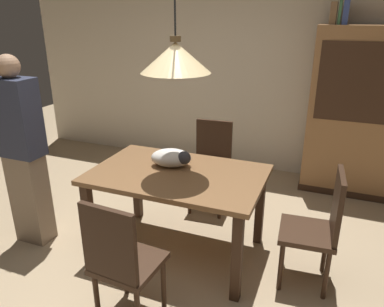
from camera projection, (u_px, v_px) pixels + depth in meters
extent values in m
plane|color=tan|center=(162.00, 289.00, 2.79)|extent=(10.00, 10.00, 0.00)
cube|color=beige|center=(252.00, 57.00, 4.58)|extent=(6.40, 0.10, 2.90)
cube|color=brown|center=(177.00, 175.00, 2.99)|extent=(1.40, 0.90, 0.04)
cube|color=#382316|center=(89.00, 223.00, 3.00)|extent=(0.07, 0.07, 0.71)
cube|color=#382316|center=(237.00, 258.00, 2.57)|extent=(0.07, 0.07, 0.71)
cube|color=#382316|center=(137.00, 185.00, 3.68)|extent=(0.07, 0.07, 0.71)
cube|color=#382316|center=(260.00, 207.00, 3.25)|extent=(0.07, 0.07, 0.71)
cube|color=#382316|center=(129.00, 263.00, 2.40)|extent=(0.43, 0.43, 0.04)
cube|color=#322014|center=(109.00, 244.00, 2.16)|extent=(0.38, 0.06, 0.48)
cylinder|color=#382316|center=(163.00, 283.00, 2.55)|extent=(0.04, 0.04, 0.41)
cylinder|color=#382316|center=(125.00, 270.00, 2.68)|extent=(0.04, 0.04, 0.41)
cylinder|color=#382316|center=(97.00, 299.00, 2.41)|extent=(0.04, 0.04, 0.41)
cube|color=#382316|center=(307.00, 233.00, 2.74)|extent=(0.43, 0.43, 0.04)
cube|color=#322014|center=(338.00, 205.00, 2.59)|extent=(0.07, 0.38, 0.48)
cylinder|color=#382316|center=(284.00, 242.00, 3.00)|extent=(0.04, 0.04, 0.41)
cylinder|color=#382316|center=(281.00, 267.00, 2.72)|extent=(0.04, 0.04, 0.41)
cylinder|color=#382316|center=(325.00, 249.00, 2.92)|extent=(0.04, 0.04, 0.41)
cylinder|color=#382316|center=(326.00, 275.00, 2.63)|extent=(0.04, 0.04, 0.41)
cube|color=#382316|center=(209.00, 172.00, 3.79)|extent=(0.42, 0.42, 0.04)
cube|color=#322014|center=(214.00, 142.00, 3.86)|extent=(0.38, 0.06, 0.48)
cylinder|color=#382316|center=(189.00, 196.00, 3.78)|extent=(0.04, 0.04, 0.41)
cylinder|color=#382316|center=(220.00, 200.00, 3.68)|extent=(0.04, 0.04, 0.41)
cylinder|color=#382316|center=(199.00, 183.00, 4.06)|extent=(0.04, 0.04, 0.41)
cylinder|color=#382316|center=(227.00, 187.00, 3.97)|extent=(0.04, 0.04, 0.41)
ellipsoid|color=silver|center=(171.00, 158.00, 3.08)|extent=(0.38, 0.30, 0.15)
sphere|color=#333338|center=(184.00, 158.00, 3.01)|extent=(0.11, 0.11, 0.11)
cylinder|color=#333338|center=(162.00, 159.00, 3.19)|extent=(0.18, 0.04, 0.04)
cone|color=beige|center=(176.00, 57.00, 2.66)|extent=(0.52, 0.52, 0.22)
cylinder|color=#513D23|center=(175.00, 39.00, 2.61)|extent=(0.08, 0.08, 0.04)
cube|color=olive|center=(361.00, 114.00, 4.02)|extent=(1.10, 0.44, 1.85)
cube|color=#382316|center=(368.00, 84.00, 3.70)|extent=(0.97, 0.01, 0.81)
cube|color=#382316|center=(349.00, 187.00, 4.34)|extent=(1.12, 0.45, 0.08)
cube|color=brown|center=(334.00, 13.00, 3.80)|extent=(0.06, 0.24, 0.22)
cube|color=#427A4C|center=(340.00, 11.00, 3.77)|extent=(0.03, 0.20, 0.26)
cube|color=#384C93|center=(346.00, 12.00, 3.75)|extent=(0.06, 0.24, 0.24)
cube|color=#84705B|center=(31.00, 198.00, 3.28)|extent=(0.30, 0.20, 0.83)
cube|color=#2D3347|center=(17.00, 118.00, 3.02)|extent=(0.36, 0.22, 0.65)
sphere|color=#A37A5B|center=(8.00, 66.00, 2.87)|extent=(0.19, 0.19, 0.19)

